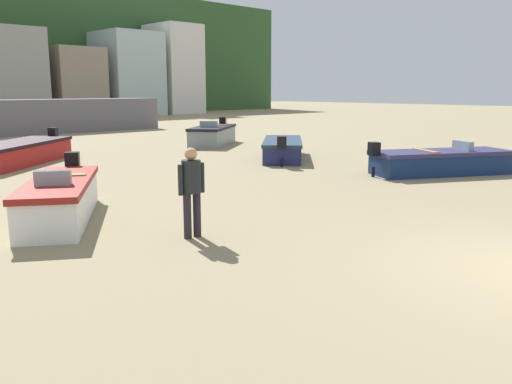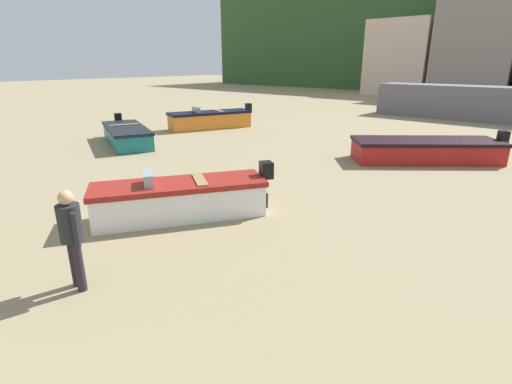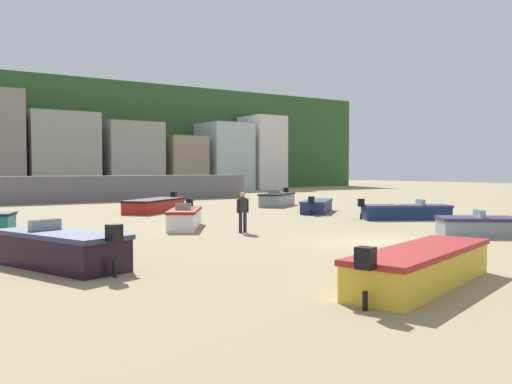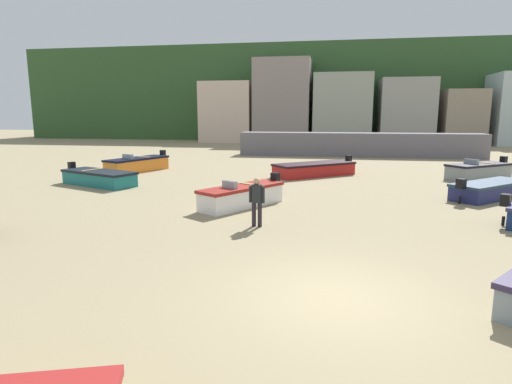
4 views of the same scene
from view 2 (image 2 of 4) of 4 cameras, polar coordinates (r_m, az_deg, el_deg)
name	(u,v)px [view 2 (image 2 of 4)]	position (r m, az deg, el deg)	size (l,w,h in m)	color
townhouse_far_left	(404,58)	(47.24, 21.17, 18.15)	(6.59, 6.39, 7.69)	beige
townhouse_left	(478,42)	(44.92, 30.20, 18.71)	(6.98, 5.73, 10.39)	gray
boat_white_3	(181,199)	(8.90, -11.11, -1.00)	(3.07, 3.90, 1.15)	white
boat_teal_5	(127,135)	(17.72, -18.72, 8.04)	(4.56, 3.05, 1.08)	#1A7070
boat_red_6	(426,150)	(15.09, 24.00, 5.71)	(4.99, 4.56, 1.10)	#B11F1C
boat_orange_7	(210,120)	(21.09, -6.84, 10.67)	(2.92, 4.64, 1.21)	orange
beach_walker_foreground	(71,233)	(6.44, -25.81, -5.47)	(0.54, 0.37, 1.62)	#28212A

